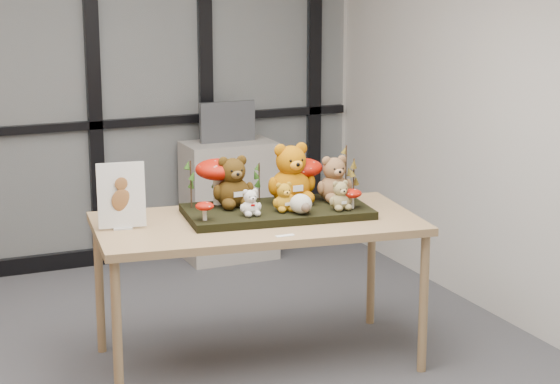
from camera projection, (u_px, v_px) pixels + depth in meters
name	position (u px, v px, depth m)	size (l,w,h in m)	color
room_shell	(120.00, 78.00, 4.79)	(5.00, 5.00, 5.00)	beige
glass_partition	(29.00, 77.00, 7.06)	(4.90, 0.06, 2.78)	#2D383F
display_table	(257.00, 231.00, 5.58)	(1.87, 1.10, 0.83)	#A07957
diorama_tray	(277.00, 211.00, 5.66)	(1.02, 0.51, 0.04)	black
bear_pooh_yellow	(291.00, 170.00, 5.73)	(0.29, 0.26, 0.38)	#B56604
bear_brown_medium	(233.00, 179.00, 5.65)	(0.24, 0.22, 0.32)	#3F2A0B
bear_tan_back	(334.00, 176.00, 5.79)	(0.22, 0.20, 0.29)	olive
bear_small_yellow	(284.00, 195.00, 5.56)	(0.14, 0.12, 0.18)	#BC8115
bear_white_bow	(250.00, 201.00, 5.47)	(0.12, 0.11, 0.16)	white
bear_beige_small	(340.00, 194.00, 5.59)	(0.14, 0.12, 0.18)	#9A8953
plush_cream_hedgehog	(301.00, 203.00, 5.51)	(0.09, 0.08, 0.12)	beige
mushroom_back_left	(218.00, 179.00, 5.71)	(0.26, 0.26, 0.29)	#9C1005
mushroom_back_right	(302.00, 177.00, 5.83)	(0.24, 0.24, 0.26)	#9C1005
mushroom_front_left	(205.00, 210.00, 5.37)	(0.10, 0.10, 0.11)	#9C1005
mushroom_front_right	(352.00, 198.00, 5.63)	(0.11, 0.11, 0.12)	#9C1005
sprig_green_far_left	(191.00, 184.00, 5.62)	(0.05, 0.05, 0.27)	#103E0E
sprig_green_mid_left	(217.00, 184.00, 5.72)	(0.05, 0.05, 0.23)	#103E0E
sprig_dry_far_right	(346.00, 172.00, 5.84)	(0.05, 0.05, 0.31)	brown
sprig_dry_mid_right	(354.00, 181.00, 5.73)	(0.05, 0.05, 0.26)	brown
sprig_green_centre	(259.00, 182.00, 5.80)	(0.05, 0.05, 0.22)	#103E0E
sign_holder	(121.00, 198.00, 5.35)	(0.26, 0.07, 0.36)	silver
label_card	(285.00, 236.00, 5.25)	(0.10, 0.03, 0.00)	white
cabinet	(229.00, 201.00, 7.61)	(0.67, 0.39, 0.89)	#A59E93
monitor	(227.00, 122.00, 7.49)	(0.42, 0.04, 0.30)	#484B50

